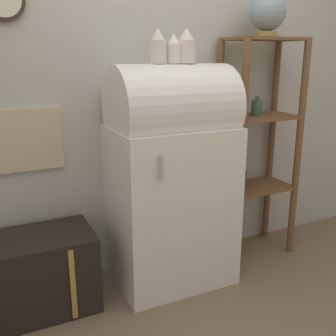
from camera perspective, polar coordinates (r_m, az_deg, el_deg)
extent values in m
plane|color=#7A664C|center=(2.67, 3.23, -18.17)|extent=(12.00, 12.00, 0.00)
cube|color=#B7B7AD|center=(2.73, -2.28, 12.89)|extent=(7.00, 0.05, 2.70)
cube|color=#C6B793|center=(2.52, -21.08, 3.67)|extent=(0.53, 0.02, 0.38)
cube|color=white|center=(2.63, 0.53, -5.46)|extent=(0.77, 0.55, 1.07)
cylinder|color=white|center=(2.47, 0.57, 8.83)|extent=(0.75, 0.52, 0.52)
cylinder|color=#B7B7BC|center=(2.18, -0.99, 0.05)|extent=(0.02, 0.02, 0.15)
cube|color=black|center=(2.56, -19.46, -14.43)|extent=(0.77, 0.42, 0.48)
cube|color=#AD8942|center=(2.40, -13.62, -16.16)|extent=(0.03, 0.01, 0.43)
cylinder|color=brown|center=(2.74, 10.57, 1.15)|extent=(0.05, 0.05, 1.62)
cylinder|color=brown|center=(3.06, 18.35, 2.18)|extent=(0.05, 0.05, 1.62)
cylinder|color=brown|center=(2.98, 7.19, 2.50)|extent=(0.05, 0.05, 1.62)
cylinder|color=brown|center=(3.28, 14.76, 3.34)|extent=(0.05, 0.05, 1.62)
cube|color=brown|center=(3.08, 12.53, -2.71)|extent=(0.54, 0.33, 0.02)
cube|color=brown|center=(2.96, 13.16, 7.24)|extent=(0.54, 0.33, 0.02)
cube|color=brown|center=(2.93, 13.86, 17.72)|extent=(0.54, 0.33, 0.02)
cylinder|color=#23334C|center=(3.00, 10.38, -1.52)|extent=(0.10, 0.10, 0.14)
cylinder|color=#23334C|center=(2.98, 10.47, 0.04)|extent=(0.04, 0.04, 0.03)
cylinder|color=#335B3D|center=(2.92, 12.77, 8.48)|extent=(0.08, 0.08, 0.11)
cylinder|color=#335B3D|center=(2.91, 12.85, 9.85)|extent=(0.03, 0.03, 0.03)
cylinder|color=#9E998E|center=(2.86, 10.48, 9.15)|extent=(0.07, 0.07, 0.18)
cylinder|color=#9E998E|center=(2.85, 10.60, 11.43)|extent=(0.03, 0.03, 0.05)
cylinder|color=#AD8942|center=(2.93, 14.10, 18.29)|extent=(0.13, 0.13, 0.04)
sphere|color=#7F939E|center=(2.94, 14.30, 21.05)|extent=(0.24, 0.24, 0.24)
cylinder|color=silver|center=(2.42, -1.47, 16.48)|extent=(0.10, 0.10, 0.13)
cone|color=silver|center=(2.42, -1.49, 18.91)|extent=(0.08, 0.08, 0.07)
cylinder|color=white|center=(2.46, 0.82, 16.24)|extent=(0.08, 0.08, 0.11)
cone|color=white|center=(2.46, 0.83, 18.28)|extent=(0.07, 0.07, 0.06)
cylinder|color=silver|center=(2.49, 2.65, 16.48)|extent=(0.12, 0.12, 0.14)
cone|color=silver|center=(2.50, 2.68, 18.88)|extent=(0.10, 0.10, 0.07)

